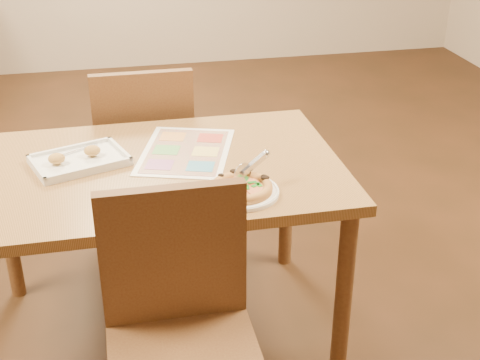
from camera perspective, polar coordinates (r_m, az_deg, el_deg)
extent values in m
plane|color=#321B0D|center=(2.74, -6.35, -12.51)|extent=(7.00, 7.00, 0.00)
cube|color=#97693C|center=(2.36, -7.21, 0.72)|extent=(1.30, 0.85, 0.04)
cylinder|color=brown|center=(2.88, -19.28, -3.66)|extent=(0.06, 0.06, 0.68)
cylinder|color=brown|center=(2.36, 8.83, -9.72)|extent=(0.06, 0.06, 0.68)
cylinder|color=brown|center=(2.94, 4.01, -1.41)|extent=(0.06, 0.06, 0.68)
cube|color=brown|center=(1.93, -5.70, -6.54)|extent=(0.42, 0.04, 0.45)
cube|color=brown|center=(3.10, -8.19, 2.20)|extent=(0.42, 0.42, 0.04)
cube|color=brown|center=(2.83, -8.18, 4.75)|extent=(0.42, 0.04, 0.45)
cylinder|color=white|center=(2.15, 0.00, -1.03)|extent=(0.25, 0.25, 0.01)
cylinder|color=gold|center=(2.14, 0.13, -0.81)|extent=(0.20, 0.20, 0.01)
cylinder|color=#DABD76|center=(2.14, 0.13, -0.64)|extent=(0.16, 0.16, 0.01)
torus|color=gold|center=(2.14, 0.13, -0.62)|extent=(0.20, 0.20, 0.03)
cylinder|color=silver|center=(2.14, 0.22, 0.55)|extent=(0.07, 0.04, 0.07)
cube|color=silver|center=(2.16, 1.24, 1.42)|extent=(0.10, 0.07, 0.06)
cube|color=silver|center=(2.41, -13.52, 1.54)|extent=(0.37, 0.31, 0.02)
cube|color=silver|center=(2.41, -13.55, 1.80)|extent=(0.14, 0.09, 0.00)
ellipsoid|color=#C58A46|center=(2.38, -15.38, 1.78)|extent=(0.06, 0.05, 0.04)
ellipsoid|color=#C58A46|center=(2.41, -12.50, 2.47)|extent=(0.06, 0.05, 0.04)
cube|color=white|center=(2.45, -4.64, 2.46)|extent=(0.43, 0.51, 0.00)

